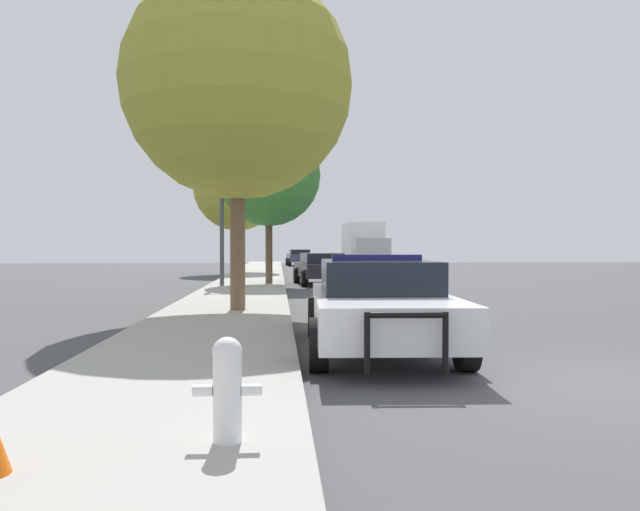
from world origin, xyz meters
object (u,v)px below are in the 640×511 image
Objects in this scene: police_car at (378,302)px; traffic_light at (253,184)px; fire_hydrant at (227,386)px; box_truck at (364,245)px; car_background_midblock at (321,268)px; car_background_distant at (299,257)px; tree_sidewalk_near at (237,85)px; tree_sidewalk_far at (238,186)px; tree_sidewalk_mid at (269,175)px.

traffic_light is (-2.48, 14.24, 3.23)m from police_car.
traffic_light reaches higher than fire_hydrant.
traffic_light is at bearing 68.66° from box_truck.
car_background_midblock is 26.10m from car_background_distant.
tree_sidewalk_near reaches higher than tree_sidewalk_far.
car_background_midblock is at bearing 24.32° from tree_sidewalk_mid.
box_truck is at bearing 70.85° from car_background_midblock.
tree_sidewalk_near is at bearing -61.81° from police_car.
box_truck is (4.01, 15.81, 0.98)m from car_background_midblock.
car_background_distant is (0.23, 42.85, -0.01)m from police_car.
fire_hydrant is 0.20× the size of car_background_distant.
police_car is 1.16× the size of car_background_midblock.
tree_sidewalk_mid is at bearing 69.50° from traffic_light.
tree_sidewalk_mid is (0.58, 10.60, -0.87)m from tree_sidewalk_near.
police_car is 0.81× the size of tree_sidewalk_mid.
fire_hydrant is at bearing 79.48° from box_truck.
car_background_distant reaches higher than fire_hydrant.
tree_sidewalk_mid is (-6.19, -16.80, 2.81)m from box_truck.
tree_sidewalk_far reaches higher than police_car.
tree_sidewalk_far is (-4.18, 10.60, 4.42)m from car_background_midblock.
tree_sidewalk_near is 10.66m from tree_sidewalk_mid.
tree_sidewalk_far reaches higher than car_background_midblock.
tree_sidewalk_near reaches higher than tree_sidewalk_mid.
tree_sidewalk_mid is at bearing 68.68° from box_truck.
fire_hydrant is at bearing -86.47° from tree_sidewalk_far.
car_background_distant is 16.63m from tree_sidewalk_far.
tree_sidewalk_far is at bearing 106.61° from car_background_midblock.
police_car is 16.32m from tree_sidewalk_mid.
traffic_light is at bearing -83.77° from tree_sidewalk_far.
tree_sidewalk_mid is at bearing -160.60° from car_background_midblock.
police_car is 0.69× the size of tree_sidewalk_far.
box_truck is at bearing -95.01° from police_car.
fire_hydrant is 21.67m from car_background_midblock.
car_background_distant is 27.43m from tree_sidewalk_mid.
tree_sidewalk_near is (-2.48, 5.16, 4.63)m from police_car.
tree_sidewalk_near is at bearing 75.04° from box_truck.
police_car is 32.85m from box_truck.
traffic_light is 28.92m from car_background_distant.
traffic_light is 4.95m from car_background_midblock.
tree_sidewalk_far reaches higher than traffic_light.
tree_sidewalk_far reaches higher than car_background_distant.
police_car is 0.95× the size of traffic_light.
car_background_distant is 0.53× the size of tree_sidewalk_far.
tree_sidewalk_far reaches higher than tree_sidewalk_mid.
police_car is 1.31× the size of car_background_distant.
fire_hydrant is (-1.92, -4.80, -0.20)m from police_car.
tree_sidewalk_far is at bearing 96.23° from traffic_light.
fire_hydrant is 20.95m from tree_sidewalk_mid.
car_background_midblock is at bearing -93.62° from car_background_distant.
police_car is at bearing -64.29° from tree_sidewalk_near.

